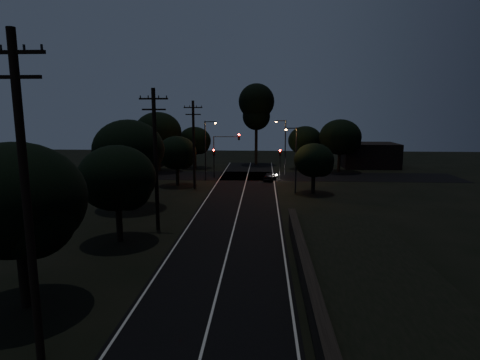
{
  "coord_description": "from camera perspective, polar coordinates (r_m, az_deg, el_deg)",
  "views": [
    {
      "loc": [
        2.33,
        -15.31,
        9.27
      ],
      "look_at": [
        0.0,
        24.0,
        2.5
      ],
      "focal_mm": 30.0,
      "sensor_mm": 36.0,
      "label": 1
    }
  ],
  "objects": [
    {
      "name": "signal_mast",
      "position": [
        55.77,
        -2.02,
        4.68
      ],
      "size": [
        3.7,
        0.35,
        6.25
      ],
      "color": "black",
      "rests_on": "ground"
    },
    {
      "name": "tall_pine",
      "position": [
        70.33,
        2.35,
        10.41
      ],
      "size": [
        6.16,
        6.16,
        14.0
      ],
      "color": "black",
      "rests_on": "ground"
    },
    {
      "name": "tree_left_d",
      "position": [
        50.62,
        -8.8,
        3.72
      ],
      "size": [
        4.92,
        4.92,
        6.25
      ],
      "color": "black",
      "rests_on": "ground"
    },
    {
      "name": "retaining_wall",
      "position": [
        20.96,
        18.68,
        -15.17
      ],
      "size": [
        6.93,
        26.0,
        1.6
      ],
      "color": "black",
      "rests_on": "ground"
    },
    {
      "name": "streetlight_a",
      "position": [
        54.06,
        -4.76,
        4.8
      ],
      "size": [
        1.66,
        0.26,
        8.0
      ],
      "color": "black",
      "rests_on": "ground"
    },
    {
      "name": "utility_pole_near",
      "position": [
        15.99,
        -28.11,
        -2.31
      ],
      "size": [
        2.2,
        0.3,
        12.0
      ],
      "color": "black",
      "rests_on": "ground"
    },
    {
      "name": "building_left",
      "position": [
        71.27,
        -14.92,
        3.73
      ],
      "size": [
        10.0,
        8.0,
        4.4
      ],
      "primitive_type": "cube",
      "color": "black",
      "rests_on": "ground"
    },
    {
      "name": "road_surface",
      "position": [
        47.4,
        0.51,
        -1.51
      ],
      "size": [
        60.0,
        70.0,
        0.03
      ],
      "color": "black",
      "rests_on": "ground"
    },
    {
      "name": "tree_far_e",
      "position": [
        63.44,
        14.27,
        5.81
      ],
      "size": [
        6.37,
        6.37,
        8.08
      ],
      "color": "black",
      "rests_on": "ground"
    },
    {
      "name": "tree_far_nw",
      "position": [
        66.33,
        -6.31,
        5.47
      ],
      "size": [
        5.34,
        5.34,
        6.77
      ],
      "color": "black",
      "rests_on": "ground"
    },
    {
      "name": "streetlight_b",
      "position": [
        59.57,
        6.27,
        5.23
      ],
      "size": [
        1.66,
        0.26,
        8.0
      ],
      "color": "black",
      "rests_on": "ground"
    },
    {
      "name": "utility_pole_far",
      "position": [
        48.19,
        -6.6,
        5.18
      ],
      "size": [
        2.2,
        0.3,
        10.5
      ],
      "color": "black",
      "rests_on": "ground"
    },
    {
      "name": "tree_left_c",
      "position": [
        39.43,
        -15.28,
        3.93
      ],
      "size": [
        6.74,
        6.74,
        8.52
      ],
      "color": "black",
      "rests_on": "ground"
    },
    {
      "name": "tree_far_w",
      "position": [
        63.33,
        -11.39,
        6.57
      ],
      "size": [
        7.2,
        7.2,
        9.18
      ],
      "color": "black",
      "rests_on": "ground"
    },
    {
      "name": "ground",
      "position": [
        18.05,
        -4.85,
        -21.18
      ],
      "size": [
        160.0,
        160.0,
        0.0
      ],
      "primitive_type": "plane",
      "color": "black"
    },
    {
      "name": "tree_left_b",
      "position": [
        29.42,
        -16.82,
        0.02
      ],
      "size": [
        5.47,
        5.47,
        6.95
      ],
      "color": "black",
      "rests_on": "ground"
    },
    {
      "name": "tree_far_ne",
      "position": [
        65.74,
        9.42,
        5.44
      ],
      "size": [
        5.47,
        5.47,
        6.92
      ],
      "color": "black",
      "rests_on": "ground"
    },
    {
      "name": "tree_right_a",
      "position": [
        45.93,
        10.67,
        2.65
      ],
      "size": [
        4.52,
        4.52,
        5.75
      ],
      "color": "black",
      "rests_on": "ground"
    },
    {
      "name": "streetlight_c",
      "position": [
        45.71,
        7.78,
        3.49
      ],
      "size": [
        1.46,
        0.26,
        7.5
      ],
      "color": "black",
      "rests_on": "ground"
    },
    {
      "name": "building_right",
      "position": [
        70.93,
        17.83,
        3.4
      ],
      "size": [
        9.0,
        7.0,
        4.0
      ],
      "primitive_type": "cube",
      "color": "black",
      "rests_on": "ground"
    },
    {
      "name": "tree_left_a",
      "position": [
        20.88,
        -28.89,
        -2.92
      ],
      "size": [
        6.27,
        6.27,
        7.93
      ],
      "color": "black",
      "rests_on": "ground"
    },
    {
      "name": "signal_left",
      "position": [
        56.1,
        -3.73,
        3.15
      ],
      "size": [
        0.28,
        0.35,
        4.1
      ],
      "color": "black",
      "rests_on": "ground"
    },
    {
      "name": "signal_right",
      "position": [
        55.72,
        5.71,
        3.07
      ],
      "size": [
        0.28,
        0.35,
        4.1
      ],
      "color": "black",
      "rests_on": "ground"
    },
    {
      "name": "utility_pole_mid",
      "position": [
        31.64,
        -11.92,
        3.14
      ],
      "size": [
        2.2,
        0.3,
        11.0
      ],
      "color": "black",
      "rests_on": "ground"
    },
    {
      "name": "car",
      "position": [
        54.3,
        4.27,
        0.5
      ],
      "size": [
        2.03,
        3.5,
        1.12
      ],
      "primitive_type": "imported",
      "rotation": [
        0.0,
        0.0,
        2.91
      ],
      "color": "black",
      "rests_on": "ground"
    }
  ]
}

